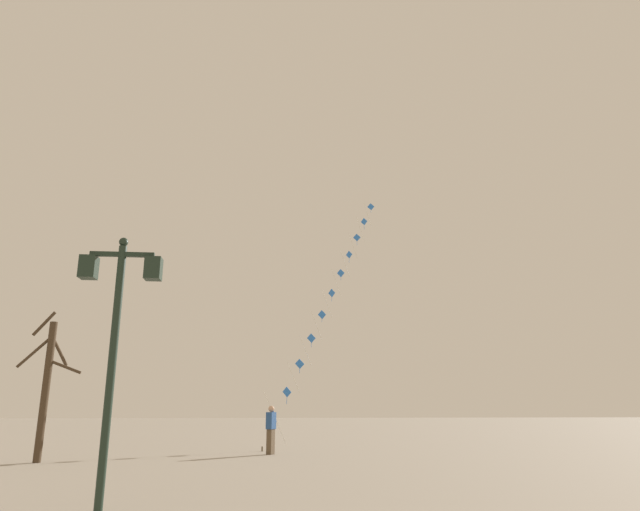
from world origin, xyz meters
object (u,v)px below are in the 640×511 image
(kite_train, at_px, (332,293))
(bare_tree, at_px, (46,383))
(twin_lantern_lamp_post, at_px, (117,315))
(kite_flyer, at_px, (271,428))

(kite_train, height_order, bare_tree, kite_train)
(twin_lantern_lamp_post, distance_m, kite_train, 19.18)
(kite_train, bearing_deg, twin_lantern_lamp_post, -107.89)
(kite_train, height_order, kite_flyer, kite_train)
(twin_lantern_lamp_post, xyz_separation_m, bare_tree, (-4.40, 9.17, -0.79))
(twin_lantern_lamp_post, distance_m, kite_flyer, 12.26)
(bare_tree, bearing_deg, kite_flyer, 19.44)
(twin_lantern_lamp_post, bearing_deg, kite_flyer, 76.59)
(kite_train, relative_size, kite_flyer, 7.99)
(bare_tree, bearing_deg, twin_lantern_lamp_post, -64.36)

